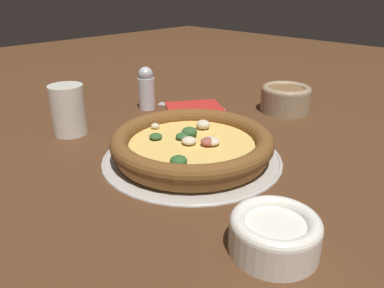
% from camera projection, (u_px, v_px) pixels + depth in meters
% --- Properties ---
extents(ground_plane, '(3.00, 3.00, 0.00)m').
position_uv_depth(ground_plane, '(192.00, 158.00, 0.68)').
color(ground_plane, '#4C2D19').
extents(pizza_tray, '(0.32, 0.32, 0.01)m').
position_uv_depth(pizza_tray, '(192.00, 156.00, 0.68)').
color(pizza_tray, '#B7B2A8').
rests_on(pizza_tray, ground_plane).
extents(pizza, '(0.29, 0.29, 0.04)m').
position_uv_depth(pizza, '(192.00, 143.00, 0.67)').
color(pizza, '#BC7F42').
rests_on(pizza, pizza_tray).
extents(bowl_near, '(0.11, 0.11, 0.05)m').
position_uv_depth(bowl_near, '(275.00, 233.00, 0.44)').
color(bowl_near, silver).
rests_on(bowl_near, ground_plane).
extents(bowl_far, '(0.12, 0.12, 0.06)m').
position_uv_depth(bowl_far, '(286.00, 98.00, 0.91)').
color(bowl_far, '#9E8466').
rests_on(bowl_far, ground_plane).
extents(drinking_cup, '(0.07, 0.07, 0.10)m').
position_uv_depth(drinking_cup, '(68.00, 110.00, 0.77)').
color(drinking_cup, silver).
rests_on(drinking_cup, ground_plane).
extents(napkin, '(0.19, 0.19, 0.01)m').
position_uv_depth(napkin, '(196.00, 109.00, 0.92)').
color(napkin, '#B2231E').
rests_on(napkin, ground_plane).
extents(fork, '(0.16, 0.09, 0.00)m').
position_uv_depth(fork, '(187.00, 106.00, 0.95)').
color(fork, '#B7B7BC').
rests_on(fork, ground_plane).
extents(pepper_shaker, '(0.04, 0.04, 0.11)m').
position_uv_depth(pepper_shaker, '(146.00, 88.00, 0.92)').
color(pepper_shaker, silver).
rests_on(pepper_shaker, ground_plane).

